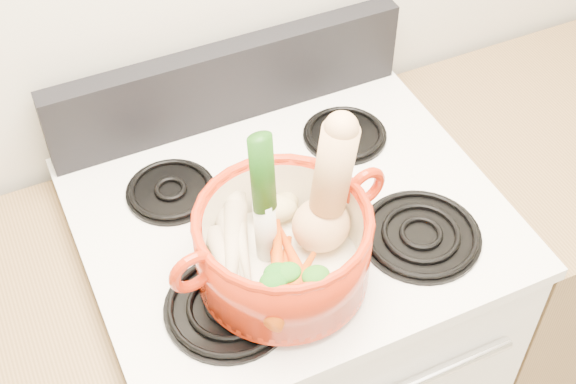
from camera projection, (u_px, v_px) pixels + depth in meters
name	position (u px, v px, depth m)	size (l,w,h in m)	color
stove_body	(290.00, 350.00, 1.88)	(0.76, 0.65, 0.92)	white
cooktop	(290.00, 216.00, 1.53)	(0.78, 0.67, 0.03)	white
control_backsplash	(229.00, 83.00, 1.64)	(0.76, 0.05, 0.18)	black
burner_front_left	(229.00, 306.00, 1.36)	(0.22, 0.22, 0.02)	black
burner_front_right	(421.00, 234.00, 1.47)	(0.22, 0.22, 0.02)	black
burner_back_left	(171.00, 190.00, 1.55)	(0.17, 0.17, 0.02)	black
burner_back_right	(345.00, 134.00, 1.66)	(0.17, 0.17, 0.02)	black
dutch_oven	(283.00, 247.00, 1.34)	(0.30, 0.30, 0.15)	#A9230A
pot_handle_left	(193.00, 272.00, 1.25)	(0.08, 0.08, 0.02)	#A9230A
pot_handle_right	(365.00, 187.00, 1.37)	(0.08, 0.08, 0.02)	#A9230A
squash	(323.00, 191.00, 1.31)	(0.11, 0.11, 0.26)	tan
leek	(265.00, 199.00, 1.29)	(0.04, 0.04, 0.27)	beige
ginger	(274.00, 209.00, 1.43)	(0.08, 0.06, 0.04)	#CFBB7F
parsnip_0	(237.00, 261.00, 1.34)	(0.04, 0.04, 0.22)	beige
parsnip_1	(229.00, 273.00, 1.33)	(0.04, 0.04, 0.18)	beige
parsnip_2	(240.00, 244.00, 1.35)	(0.05, 0.05, 0.21)	beige
parsnip_3	(232.00, 253.00, 1.33)	(0.04, 0.04, 0.20)	beige
parsnip_4	(239.00, 233.00, 1.36)	(0.04, 0.04, 0.21)	#F0E8C3
carrot_0	(278.00, 267.00, 1.35)	(0.03, 0.03, 0.17)	red
carrot_1	(282.00, 276.00, 1.32)	(0.03, 0.03, 0.16)	#BB3309
carrot_2	(298.00, 270.00, 1.32)	(0.03, 0.03, 0.18)	#D8430A
carrot_3	(294.00, 289.00, 1.29)	(0.03, 0.03, 0.15)	#CD5D0A
carrot_4	(277.00, 260.00, 1.33)	(0.03, 0.03, 0.16)	#CA450A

